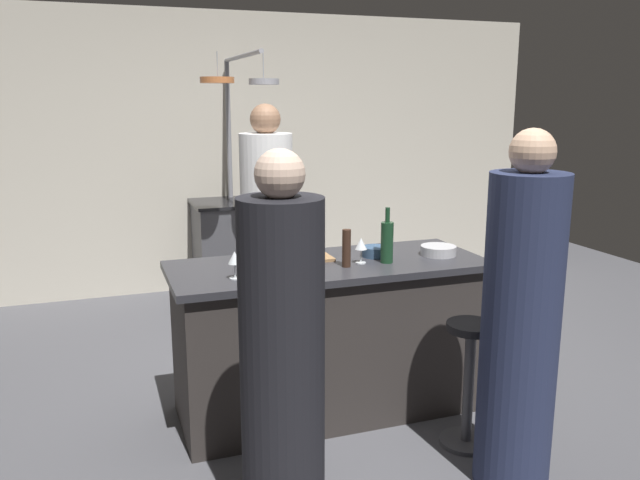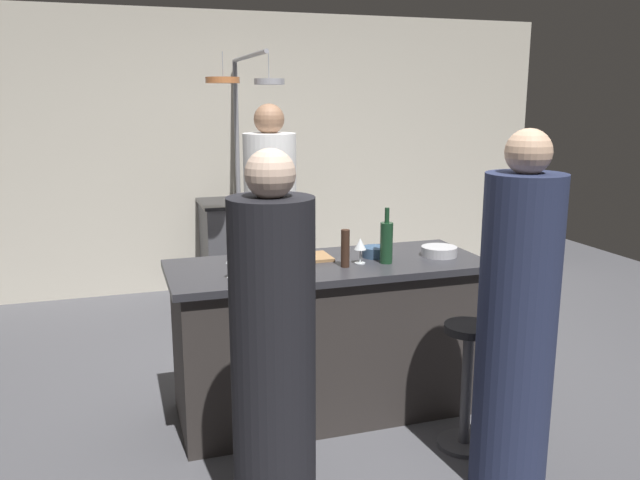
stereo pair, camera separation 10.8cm
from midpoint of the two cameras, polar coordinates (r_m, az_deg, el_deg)
ground_plane at (r=3.98m, az=1.49°, el=-14.67°), size 9.00×9.00×0.00m
back_wall at (r=6.32m, az=-7.09°, el=7.68°), size 6.40×0.16×2.60m
kitchen_island at (r=3.79m, az=1.52°, el=-8.57°), size 1.80×0.72×0.90m
stove_range at (r=6.06m, az=-6.16°, el=-0.66°), size 0.80×0.64×0.89m
chef at (r=4.67m, az=-3.70°, el=0.20°), size 0.38×0.38×1.78m
bar_stool_left at (r=3.15m, az=-3.77°, el=-14.76°), size 0.28×0.28×0.68m
guest_left at (r=2.66m, az=-2.97°, el=-11.00°), size 0.34×0.34×1.63m
bar_stool_right at (r=3.53m, az=13.72°, el=-11.94°), size 0.28×0.28×0.68m
guest_right at (r=3.12m, az=17.93°, el=-7.47°), size 0.36×0.36×1.69m
overhead_pot_rack at (r=5.52m, az=-6.34°, el=10.67°), size 0.59×1.30×2.17m
cutting_board at (r=3.73m, az=-0.70°, el=-1.60°), size 0.32×0.22×0.02m
pepper_mill at (r=3.54m, az=3.12°, el=-0.75°), size 0.05×0.05×0.21m
wine_bottle_green at (r=3.65m, az=6.74°, el=-0.15°), size 0.07×0.07×0.32m
wine_bottle_white at (r=3.38m, az=-3.45°, el=-1.14°), size 0.07×0.07×0.31m
wine_bottle_amber at (r=3.38m, az=-1.15°, el=-1.13°), size 0.07×0.07×0.31m
wine_glass_near_right_guest at (r=3.34m, az=-6.86°, el=-1.63°), size 0.07×0.07×0.15m
wine_glass_by_chef at (r=3.62m, az=4.43°, el=-0.48°), size 0.07×0.07×0.15m
mixing_bowl_blue at (r=3.80m, az=5.75°, el=-1.06°), size 0.16×0.16×0.06m
mixing_bowl_steel at (r=3.88m, az=11.27°, el=-0.98°), size 0.21×0.21×0.06m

